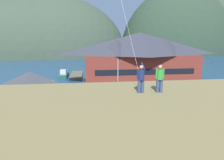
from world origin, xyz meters
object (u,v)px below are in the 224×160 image
wharf_dock (77,75)px  person_kite_flyer (141,78)px  moored_boat_wharfside (64,75)px  parked_car_back_row_left (23,122)px  storage_shed_near_lot (31,90)px  parked_car_front_row_silver (206,96)px  person_companion (160,78)px  parked_car_mid_row_far (170,101)px  parking_light_pole (118,76)px  harbor_lodge (140,57)px  parked_car_back_row_right (91,115)px  parked_car_mid_row_center (120,103)px  parked_car_front_row_end (83,100)px

wharf_dock → person_kite_flyer: bearing=-81.7°
moored_boat_wharfside → parked_car_back_row_left: bearing=-91.8°
storage_shed_near_lot → parked_car_front_row_silver: (27.53, -0.27, -1.83)m
wharf_dock → person_companion: 44.36m
parked_car_mid_row_far → person_kite_flyer: (-9.06, -15.50, 6.78)m
wharf_dock → parked_car_front_row_silver: parked_car_front_row_silver is taller
parking_light_pole → harbor_lodge: bearing=58.5°
wharf_dock → harbor_lodge: bearing=-39.5°
parked_car_back_row_right → parked_car_mid_row_center: size_ratio=1.02×
parked_car_mid_row_far → parked_car_front_row_end: same height
wharf_dock → moored_boat_wharfside: bearing=-164.8°
harbor_lodge → parked_car_mid_row_far: bearing=-87.2°
harbor_lodge → person_companion: harbor_lodge is taller
storage_shed_near_lot → person_kite_flyer: size_ratio=3.32×
parked_car_back_row_right → person_kite_flyer: size_ratio=2.35×
harbor_lodge → parked_car_back_row_left: 28.53m
parked_car_mid_row_far → parked_car_front_row_silver: size_ratio=1.01×
wharf_dock → person_kite_flyer: person_kite_flyer is taller
parked_car_mid_row_far → parking_light_pole: 9.31m
moored_boat_wharfside → parked_car_back_row_left: size_ratio=1.55×
parked_car_mid_row_center → person_companion: person_companion is taller
moored_boat_wharfside → person_kite_flyer: person_kite_flyer is taller
moored_boat_wharfside → parking_light_pole: (11.43, -21.68, 3.36)m
wharf_dock → parking_light_pole: 24.28m
harbor_lodge → parked_car_front_row_end: (-12.28, -13.59, -5.12)m
parked_car_front_row_silver → parked_car_mid_row_center: bearing=-171.8°
parked_car_mid_row_center → parked_car_front_row_silver: (14.63, 2.11, 0.00)m
parked_car_back_row_right → parked_car_front_row_silver: (18.97, 6.06, 0.00)m
moored_boat_wharfside → parking_light_pole: size_ratio=0.97×
parked_car_back_row_right → parked_car_front_row_end: same height
parked_car_back_row_right → parking_light_pole: parking_light_pole is taller
wharf_dock → parked_car_front_row_end: size_ratio=2.66×
person_kite_flyer → person_companion: 1.19m
storage_shed_near_lot → person_kite_flyer: (11.54, -17.76, 4.95)m
harbor_lodge → parking_light_pole: 12.62m
parked_car_front_row_end → parked_car_back_row_left: 9.75m
storage_shed_near_lot → person_companion: (12.74, -17.78, 4.94)m
parking_light_pole → person_kite_flyer: size_ratio=3.71×
harbor_lodge → parked_car_back_row_right: size_ratio=5.80×
parked_car_front_row_silver → parked_car_front_row_end: same height
parked_car_front_row_end → person_kite_flyer: size_ratio=2.28×
parked_car_front_row_silver → person_kite_flyer: (-15.98, -17.49, 6.78)m
person_companion → storage_shed_near_lot: bearing=125.6°
moored_boat_wharfside → parked_car_front_row_silver: 35.56m
parked_car_mid_row_far → parked_car_back_row_right: bearing=-161.3°
wharf_dock → parked_car_front_row_silver: bearing=-49.0°
wharf_dock → parking_light_pole: (8.03, -22.61, 3.73)m
wharf_dock → person_companion: bearing=-80.2°
parked_car_mid_row_far → parked_car_mid_row_center: size_ratio=1.01×
storage_shed_near_lot → moored_boat_wharfside: (1.90, 24.38, -2.17)m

